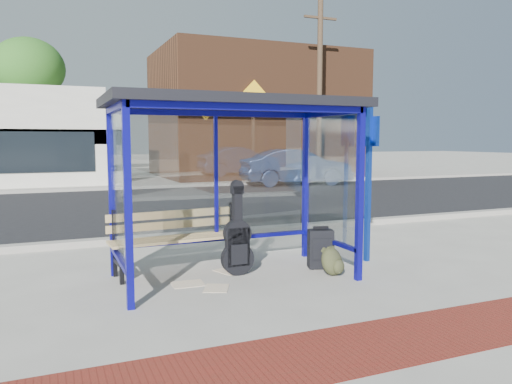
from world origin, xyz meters
name	(u,v)px	position (x,y,z in m)	size (l,w,h in m)	color
ground	(234,278)	(0.00, 0.00, 0.00)	(120.00, 120.00, 0.00)	#B2ADA0
brick_paver_strip	(335,351)	(0.00, -2.60, 0.01)	(60.00, 1.00, 0.01)	maroon
curb_near	(181,236)	(0.00, 2.90, 0.06)	(60.00, 0.25, 0.12)	gray
street_asphalt	(137,206)	(0.00, 8.00, 0.00)	(60.00, 10.00, 0.00)	black
curb_far	(114,188)	(0.00, 13.10, 0.06)	(60.00, 0.25, 0.12)	gray
far_sidewalk	(108,185)	(0.00, 15.00, 0.00)	(60.00, 4.00, 0.01)	#B2ADA0
bus_shelter	(231,125)	(0.00, 0.07, 2.07)	(3.30, 1.80, 2.42)	#0F0D98
storefront_brown	(255,115)	(8.00, 18.49, 3.20)	(10.00, 7.08, 6.40)	#59331E
tree_mid	(28,69)	(-3.00, 22.00, 5.45)	(3.60, 3.60, 7.03)	#4C3826
tree_right	(299,83)	(12.50, 22.00, 5.45)	(3.60, 3.60, 7.03)	#4C3826
utility_pole_east	(319,89)	(9.00, 13.40, 4.11)	(1.60, 0.24, 8.00)	#4C3826
bench	(179,235)	(-0.61, 0.62, 0.53)	(2.00, 0.63, 0.93)	black
guitar_bag	(237,243)	(0.10, 0.13, 0.46)	(0.46, 0.13, 1.25)	black
suitcase	(320,249)	(1.35, -0.01, 0.29)	(0.41, 0.32, 0.62)	black
backpack	(333,262)	(1.31, -0.42, 0.19)	(0.39, 0.37, 0.40)	#2E311B
sign_post	(369,174)	(2.25, 0.11, 1.35)	(0.13, 0.30, 2.41)	#0E319B
newspaper_a	(188,284)	(-0.66, -0.06, 0.00)	(0.41, 0.33, 0.01)	white
newspaper_b	(216,288)	(-0.38, -0.38, 0.00)	(0.38, 0.30, 0.01)	white
newspaper_c	(229,271)	(0.05, 0.34, 0.00)	(0.38, 0.30, 0.01)	white
parked_car	(296,167)	(7.26, 12.22, 0.75)	(1.58, 4.54, 1.49)	navy
fire_hydrant	(336,172)	(10.08, 13.67, 0.41)	(0.34, 0.22, 0.75)	#B8140D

